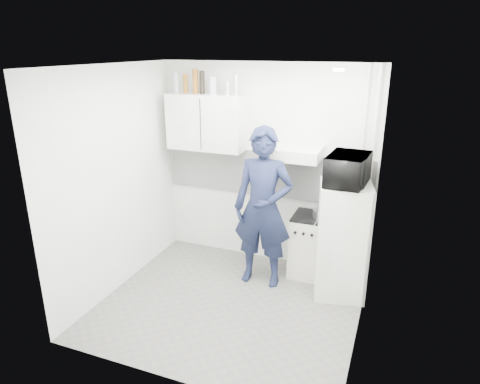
% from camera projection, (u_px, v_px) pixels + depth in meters
% --- Properties ---
extents(floor, '(2.80, 2.80, 0.00)m').
position_uv_depth(floor, '(230.00, 304.00, 4.85)').
color(floor, '#5A5A59').
rests_on(floor, ground).
extents(ceiling, '(2.80, 2.80, 0.00)m').
position_uv_depth(ceiling, '(228.00, 65.00, 4.00)').
color(ceiling, white).
rests_on(ceiling, wall_back).
extents(wall_back, '(2.80, 0.00, 2.80)m').
position_uv_depth(wall_back, '(266.00, 166.00, 5.53)').
color(wall_back, white).
rests_on(wall_back, floor).
extents(wall_left, '(0.00, 2.60, 2.60)m').
position_uv_depth(wall_left, '(116.00, 181.00, 4.90)').
color(wall_left, white).
rests_on(wall_left, floor).
extents(wall_right, '(0.00, 2.60, 2.60)m').
position_uv_depth(wall_right, '(369.00, 214.00, 3.94)').
color(wall_right, white).
rests_on(wall_right, floor).
extents(person, '(0.72, 0.49, 1.93)m').
position_uv_depth(person, '(263.00, 208.00, 5.03)').
color(person, '#151B34').
rests_on(person, floor).
extents(stove, '(0.48, 0.48, 0.78)m').
position_uv_depth(stove, '(311.00, 246.00, 5.37)').
color(stove, silver).
rests_on(stove, floor).
extents(fridge, '(0.66, 0.66, 1.35)m').
position_uv_depth(fridge, '(342.00, 240.00, 4.87)').
color(fridge, white).
rests_on(fridge, floor).
extents(stove_top, '(0.47, 0.47, 0.03)m').
position_uv_depth(stove_top, '(313.00, 217.00, 5.23)').
color(stove_top, black).
rests_on(stove_top, stove).
extents(saucepan, '(0.17, 0.17, 0.10)m').
position_uv_depth(saucepan, '(320.00, 213.00, 5.17)').
color(saucepan, silver).
rests_on(saucepan, stove_top).
extents(microwave, '(0.63, 0.45, 0.33)m').
position_uv_depth(microwave, '(348.00, 169.00, 4.60)').
color(microwave, black).
rests_on(microwave, fridge).
extents(bottle_a, '(0.06, 0.06, 0.27)m').
position_uv_depth(bottle_a, '(176.00, 82.00, 5.44)').
color(bottle_a, '#B2B7BC').
rests_on(bottle_a, upper_cabinet).
extents(bottle_b, '(0.06, 0.06, 0.24)m').
position_uv_depth(bottle_b, '(185.00, 84.00, 5.39)').
color(bottle_b, brown).
rests_on(bottle_b, upper_cabinet).
extents(bottle_c, '(0.07, 0.07, 0.30)m').
position_uv_depth(bottle_c, '(195.00, 81.00, 5.33)').
color(bottle_c, brown).
rests_on(bottle_c, upper_cabinet).
extents(bottle_d, '(0.06, 0.06, 0.28)m').
position_uv_depth(bottle_d, '(202.00, 82.00, 5.31)').
color(bottle_d, black).
rests_on(bottle_d, upper_cabinet).
extents(canister_a, '(0.09, 0.09, 0.22)m').
position_uv_depth(canister_a, '(213.00, 86.00, 5.27)').
color(canister_a, '#B2B7BC').
rests_on(canister_a, upper_cabinet).
extents(canister_b, '(0.09, 0.09, 0.16)m').
position_uv_depth(canister_b, '(227.00, 88.00, 5.21)').
color(canister_b, silver).
rests_on(canister_b, upper_cabinet).
extents(bottle_e, '(0.06, 0.06, 0.25)m').
position_uv_depth(bottle_e, '(236.00, 85.00, 5.16)').
color(bottle_e, silver).
rests_on(bottle_e, upper_cabinet).
extents(upper_cabinet, '(1.00, 0.35, 0.70)m').
position_uv_depth(upper_cabinet, '(207.00, 122.00, 5.45)').
color(upper_cabinet, white).
rests_on(upper_cabinet, wall_back).
extents(range_hood, '(0.60, 0.50, 0.14)m').
position_uv_depth(range_hood, '(296.00, 153.00, 5.06)').
color(range_hood, silver).
rests_on(range_hood, wall_back).
extents(backsplash, '(2.74, 0.03, 0.60)m').
position_uv_depth(backsplash, '(265.00, 174.00, 5.55)').
color(backsplash, white).
rests_on(backsplash, wall_back).
extents(pipe_a, '(0.05, 0.05, 2.60)m').
position_uv_depth(pipe_a, '(369.00, 178.00, 5.01)').
color(pipe_a, silver).
rests_on(pipe_a, floor).
extents(pipe_b, '(0.04, 0.04, 2.60)m').
position_uv_depth(pipe_b, '(359.00, 177.00, 5.05)').
color(pipe_b, silver).
rests_on(pipe_b, floor).
extents(ceiling_spot_fixture, '(0.10, 0.10, 0.02)m').
position_uv_depth(ceiling_spot_fixture, '(339.00, 70.00, 3.85)').
color(ceiling_spot_fixture, white).
rests_on(ceiling_spot_fixture, ceiling).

